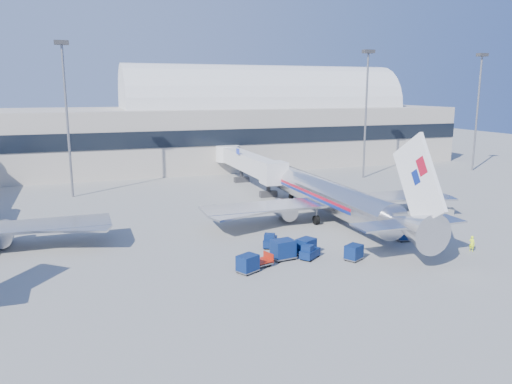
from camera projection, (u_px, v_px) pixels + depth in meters
name	position (u px, v px, depth m)	size (l,w,h in m)	color
ground	(269.00, 239.00, 53.71)	(260.00, 260.00, 0.00)	gray
terminal	(105.00, 132.00, 99.41)	(170.00, 28.15, 21.00)	#B2AA9E
airliner_main	(332.00, 197.00, 60.56)	(32.00, 37.26, 12.07)	silver
jetbridge_near	(245.00, 161.00, 83.85)	(4.40, 27.50, 6.25)	silver
mast_west	(65.00, 97.00, 71.88)	(2.00, 1.20, 22.60)	slate
mast_east	(367.00, 95.00, 88.27)	(2.00, 1.20, 22.60)	slate
mast_far_east	(479.00, 95.00, 96.46)	(2.00, 1.20, 22.60)	slate
barrier_near	(399.00, 216.00, 61.36)	(3.00, 0.55, 0.90)	#9E9E96
barrier_mid	(422.00, 214.00, 62.44)	(3.00, 0.55, 0.90)	#9E9E96
barrier_far	(443.00, 212.00, 63.52)	(3.00, 0.55, 0.90)	#9E9E96
tug_lead	(309.00, 252.00, 47.17)	(2.48, 2.27, 1.47)	#0A1E4E
tug_right	(397.00, 230.00, 54.15)	(2.74, 1.84, 1.63)	#0A1E4E
tug_left	(270.00, 241.00, 50.68)	(2.16, 2.62, 1.53)	#0A1E4E
cart_train_a	(306.00, 246.00, 48.25)	(2.30, 2.12, 1.63)	#0A1E4E
cart_train_b	(283.00, 249.00, 46.96)	(2.36, 1.93, 1.89)	#0A1E4E
cart_train_c	(248.00, 263.00, 43.56)	(2.24, 2.05, 1.59)	#0A1E4E
cart_solo_near	(354.00, 252.00, 46.77)	(2.09, 1.94, 1.48)	#0A1E4E
cart_solo_far	(405.00, 233.00, 52.87)	(1.97, 1.62, 1.57)	#0A1E4E
cart_open_red	(260.00, 262.00, 45.07)	(2.49, 2.07, 0.57)	slate
ramp_worker	(472.00, 243.00, 49.39)	(0.58, 0.38, 1.59)	#D3FE1A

